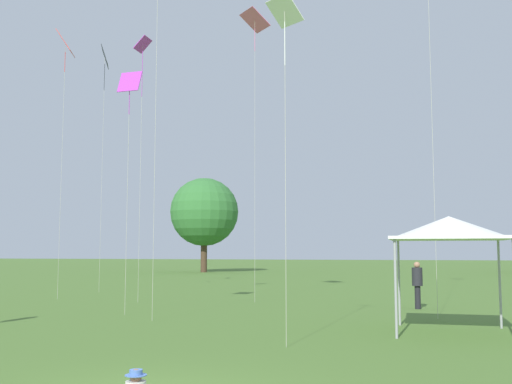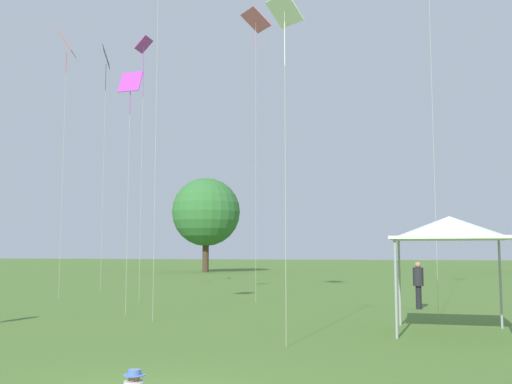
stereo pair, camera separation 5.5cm
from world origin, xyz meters
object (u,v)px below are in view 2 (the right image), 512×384
object	(u,v)px
person_standing_0	(418,281)
kite_4	(256,27)
kite_8	(67,50)
distant_tree_3	(206,212)
kite_7	(130,89)
canopy_tent	(450,229)
kite_1	(285,24)
kite_9	(106,64)
kite_3	(144,58)

from	to	relation	value
person_standing_0	kite_4	distance (m)	13.24
kite_8	distant_tree_3	xyz separation A→B (m)	(-5.78, 35.50, -5.51)
kite_7	person_standing_0	bearing A→B (deg)	73.31
person_standing_0	canopy_tent	size ratio (longest dim) A/B	0.57
canopy_tent	distant_tree_3	world-z (taller)	distant_tree_3
distant_tree_3	person_standing_0	bearing A→B (deg)	-58.77
kite_1	kite_9	xyz separation A→B (m)	(-13.72, 15.56, 4.99)
person_standing_0	kite_4	size ratio (longest dim) A/B	0.14
canopy_tent	person_standing_0	bearing A→B (deg)	97.53
kite_3	kite_4	xyz separation A→B (m)	(4.82, 1.47, 1.49)
kite_7	kite_1	bearing A→B (deg)	9.06
kite_1	distant_tree_3	bearing A→B (deg)	10.32
canopy_tent	kite_1	size ratio (longest dim) A/B	0.38
kite_9	person_standing_0	bearing A→B (deg)	-88.71
person_standing_0	kite_8	xyz separation A→B (m)	(-16.11, 0.60, 10.82)
canopy_tent	kite_9	bearing A→B (deg)	145.47
kite_7	canopy_tent	bearing A→B (deg)	36.97
kite_1	distant_tree_3	world-z (taller)	distant_tree_3
kite_1	kite_9	world-z (taller)	kite_9
distant_tree_3	kite_9	bearing A→B (deg)	-80.35
kite_3	distant_tree_3	world-z (taller)	kite_3
kite_4	kite_8	size ratio (longest dim) A/B	1.03
kite_9	distant_tree_3	xyz separation A→B (m)	(-5.24, 30.80, -6.32)
person_standing_0	kite_7	bearing A→B (deg)	149.99
person_standing_0	kite_8	world-z (taller)	kite_8
kite_1	kite_7	world-z (taller)	kite_7
kite_1	distant_tree_3	xyz separation A→B (m)	(-18.95, 46.36, -1.34)
canopy_tent	kite_1	xyz separation A→B (m)	(-3.83, -3.49, 4.89)
kite_1	kite_7	bearing A→B (deg)	40.00
canopy_tent	kite_7	world-z (taller)	kite_7
kite_7	kite_8	bearing A→B (deg)	-173.87
kite_4	distant_tree_3	distance (m)	38.37
canopy_tent	distant_tree_3	bearing A→B (deg)	117.99
kite_4	kite_8	xyz separation A→B (m)	(-9.27, -0.72, -0.44)
kite_7	kite_9	size ratio (longest dim) A/B	0.64
canopy_tent	kite_4	bearing A→B (deg)	133.71
kite_8	distant_tree_3	bearing A→B (deg)	33.68
kite_7	distant_tree_3	distance (m)	42.71
kite_8	kite_9	distance (m)	4.81
person_standing_0	kite_1	distance (m)	12.57
person_standing_0	kite_4	bearing A→B (deg)	112.91
kite_1	kite_4	distance (m)	13.06
kite_8	kite_4	bearing A→B (deg)	-61.15
person_standing_0	kite_9	xyz separation A→B (m)	(-16.65, 5.31, 11.63)
kite_1	kite_3	xyz separation A→B (m)	(-8.72, 10.10, 3.12)
kite_3	kite_9	world-z (taller)	kite_9
kite_9	distant_tree_3	bearing A→B (deg)	28.60
person_standing_0	canopy_tent	xyz separation A→B (m)	(0.89, -6.77, 1.76)
kite_3	kite_8	size ratio (longest dim) A/B	0.93
kite_4	person_standing_0	bearing A→B (deg)	-102.14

